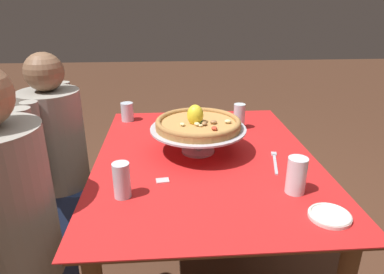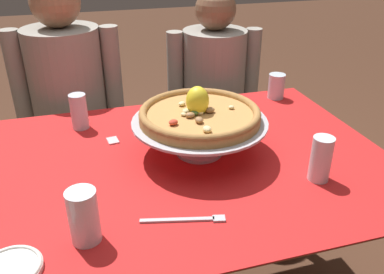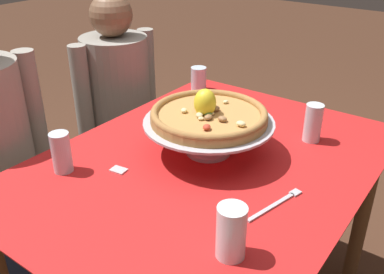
% 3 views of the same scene
% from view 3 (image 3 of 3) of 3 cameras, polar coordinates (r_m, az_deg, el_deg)
% --- Properties ---
extents(dining_table, '(1.29, 0.97, 0.76)m').
position_cam_3_polar(dining_table, '(1.47, 1.97, -6.60)').
color(dining_table, brown).
rests_on(dining_table, ground).
extents(pizza_stand, '(0.43, 0.43, 0.12)m').
position_cam_3_polar(pizza_stand, '(1.42, 2.22, 1.31)').
color(pizza_stand, '#B7B7C1').
rests_on(pizza_stand, dining_table).
extents(pizza, '(0.38, 0.38, 0.11)m').
position_cam_3_polar(pizza, '(1.40, 2.23, 3.02)').
color(pizza, '#BC8447').
rests_on(pizza, pizza_stand).
extents(water_glass_front_right, '(0.06, 0.06, 0.14)m').
position_cam_3_polar(water_glass_front_right, '(1.58, 15.71, 1.50)').
color(water_glass_front_right, silver).
rests_on(water_glass_front_right, dining_table).
extents(water_glass_front_left, '(0.07, 0.07, 0.14)m').
position_cam_3_polar(water_glass_front_left, '(1.03, 5.20, -12.85)').
color(water_glass_front_left, white).
rests_on(water_glass_front_left, dining_table).
extents(water_glass_back_left, '(0.06, 0.06, 0.13)m').
position_cam_3_polar(water_glass_back_left, '(1.40, -16.89, -2.30)').
color(water_glass_back_left, silver).
rests_on(water_glass_back_left, dining_table).
extents(water_glass_back_right, '(0.07, 0.07, 0.11)m').
position_cam_3_polar(water_glass_back_right, '(1.99, 0.88, 7.56)').
color(water_glass_back_right, silver).
rests_on(water_glass_back_right, dining_table).
extents(dinner_fork, '(0.22, 0.07, 0.01)m').
position_cam_3_polar(dinner_fork, '(1.24, 11.27, -8.62)').
color(dinner_fork, '#B7B7C1').
rests_on(dinner_fork, dining_table).
extents(sugar_packet, '(0.04, 0.05, 0.00)m').
position_cam_3_polar(sugar_packet, '(1.38, -9.70, -4.34)').
color(sugar_packet, beige).
rests_on(sugar_packet, dining_table).
extents(diner_right, '(0.47, 0.35, 1.17)m').
position_cam_3_polar(diner_right, '(2.20, -9.54, 2.25)').
color(diner_right, navy).
rests_on(diner_right, ground).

